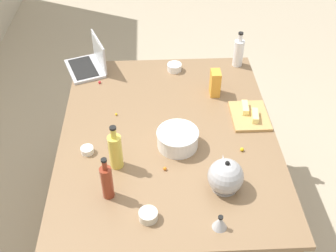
{
  "coord_description": "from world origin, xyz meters",
  "views": [
    {
      "loc": [
        -1.77,
        0.09,
        2.5
      ],
      "look_at": [
        0.0,
        0.0,
        0.95
      ],
      "focal_mm": 44.12,
      "sensor_mm": 36.0,
      "label": 1
    }
  ],
  "objects_px": {
    "butter_stick_right": "(245,108)",
    "kitchen_timer": "(220,222)",
    "butter_stick_left": "(255,116)",
    "bottle_vinegar": "(238,52)",
    "bottle_soy": "(107,181)",
    "kettle": "(226,176)",
    "cutting_board": "(250,116)",
    "ramekin_wide": "(174,67)",
    "laptop": "(89,63)",
    "candy_bag": "(215,83)",
    "ramekin_small": "(148,215)",
    "mixing_bowl_large": "(178,138)",
    "ramekin_medium": "(87,150)",
    "bottle_oil": "(115,151)"
  },
  "relations": [
    {
      "from": "butter_stick_right",
      "to": "kitchen_timer",
      "type": "relative_size",
      "value": 1.43
    },
    {
      "from": "butter_stick_left",
      "to": "kitchen_timer",
      "type": "height_order",
      "value": "kitchen_timer"
    },
    {
      "from": "bottle_vinegar",
      "to": "bottle_soy",
      "type": "relative_size",
      "value": 1.0
    },
    {
      "from": "kettle",
      "to": "cutting_board",
      "type": "distance_m",
      "value": 0.59
    },
    {
      "from": "bottle_soy",
      "to": "kettle",
      "type": "distance_m",
      "value": 0.58
    },
    {
      "from": "ramekin_wide",
      "to": "kitchen_timer",
      "type": "relative_size",
      "value": 1.29
    },
    {
      "from": "laptop",
      "to": "kettle",
      "type": "xyz_separation_m",
      "value": [
        -1.12,
        -0.78,
        0.03
      ]
    },
    {
      "from": "butter_stick_right",
      "to": "kitchen_timer",
      "type": "xyz_separation_m",
      "value": [
        -0.82,
        0.27,
        -0.0
      ]
    },
    {
      "from": "cutting_board",
      "to": "candy_bag",
      "type": "distance_m",
      "value": 0.31
    },
    {
      "from": "butter_stick_left",
      "to": "ramekin_wide",
      "type": "distance_m",
      "value": 0.72
    },
    {
      "from": "cutting_board",
      "to": "butter_stick_right",
      "type": "distance_m",
      "value": 0.06
    },
    {
      "from": "laptop",
      "to": "bottle_vinegar",
      "type": "distance_m",
      "value": 1.04
    },
    {
      "from": "bottle_soy",
      "to": "candy_bag",
      "type": "distance_m",
      "value": 1.03
    },
    {
      "from": "candy_bag",
      "to": "bottle_vinegar",
      "type": "bearing_deg",
      "value": -31.76
    },
    {
      "from": "ramekin_wide",
      "to": "bottle_vinegar",
      "type": "bearing_deg",
      "value": -83.92
    },
    {
      "from": "butter_stick_right",
      "to": "ramekin_small",
      "type": "bearing_deg",
      "value": 141.79
    },
    {
      "from": "laptop",
      "to": "butter_stick_right",
      "type": "bearing_deg",
      "value": -118.18
    },
    {
      "from": "kettle",
      "to": "butter_stick_left",
      "type": "height_order",
      "value": "kettle"
    },
    {
      "from": "bottle_vinegar",
      "to": "mixing_bowl_large",
      "type": "bearing_deg",
      "value": 149.41
    },
    {
      "from": "butter_stick_left",
      "to": "ramekin_small",
      "type": "relative_size",
      "value": 1.21
    },
    {
      "from": "laptop",
      "to": "ramekin_small",
      "type": "bearing_deg",
      "value": -163.08
    },
    {
      "from": "bottle_soy",
      "to": "ramekin_medium",
      "type": "distance_m",
      "value": 0.35
    },
    {
      "from": "bottle_oil",
      "to": "candy_bag",
      "type": "relative_size",
      "value": 1.59
    },
    {
      "from": "bottle_vinegar",
      "to": "bottle_soy",
      "type": "xyz_separation_m",
      "value": [
        -1.14,
        0.84,
        -0.0
      ]
    },
    {
      "from": "kettle",
      "to": "kitchen_timer",
      "type": "relative_size",
      "value": 2.77
    },
    {
      "from": "bottle_vinegar",
      "to": "butter_stick_right",
      "type": "relative_size",
      "value": 2.31
    },
    {
      "from": "laptop",
      "to": "candy_bag",
      "type": "xyz_separation_m",
      "value": [
        -0.33,
        -0.83,
        0.04
      ]
    },
    {
      "from": "laptop",
      "to": "ramekin_small",
      "type": "relative_size",
      "value": 4.06
    },
    {
      "from": "kettle",
      "to": "ramekin_medium",
      "type": "relative_size",
      "value": 3.04
    },
    {
      "from": "kettle",
      "to": "laptop",
      "type": "bearing_deg",
      "value": 34.82
    },
    {
      "from": "butter_stick_right",
      "to": "ramekin_wide",
      "type": "xyz_separation_m",
      "value": [
        0.48,
        0.4,
        -0.01
      ]
    },
    {
      "from": "ramekin_wide",
      "to": "candy_bag",
      "type": "bearing_deg",
      "value": -139.86
    },
    {
      "from": "bottle_soy",
      "to": "cutting_board",
      "type": "xyz_separation_m",
      "value": [
        0.56,
        -0.81,
        -0.09
      ]
    },
    {
      "from": "laptop",
      "to": "butter_stick_left",
      "type": "relative_size",
      "value": 3.34
    },
    {
      "from": "mixing_bowl_large",
      "to": "ramekin_medium",
      "type": "distance_m",
      "value": 0.5
    },
    {
      "from": "ramekin_small",
      "to": "kitchen_timer",
      "type": "xyz_separation_m",
      "value": [
        -0.06,
        -0.33,
        0.01
      ]
    },
    {
      "from": "bottle_vinegar",
      "to": "ramekin_wide",
      "type": "distance_m",
      "value": 0.46
    },
    {
      "from": "ramekin_medium",
      "to": "kitchen_timer",
      "type": "relative_size",
      "value": 0.91
    },
    {
      "from": "bottle_soy",
      "to": "bottle_oil",
      "type": "bearing_deg",
      "value": -8.86
    },
    {
      "from": "mixing_bowl_large",
      "to": "kitchen_timer",
      "type": "height_order",
      "value": "mixing_bowl_large"
    },
    {
      "from": "cutting_board",
      "to": "butter_stick_right",
      "type": "relative_size",
      "value": 2.52
    },
    {
      "from": "butter_stick_left",
      "to": "butter_stick_right",
      "type": "distance_m",
      "value": 0.09
    },
    {
      "from": "ramekin_wide",
      "to": "candy_bag",
      "type": "xyz_separation_m",
      "value": [
        -0.29,
        -0.24,
        0.06
      ]
    },
    {
      "from": "mixing_bowl_large",
      "to": "candy_bag",
      "type": "bearing_deg",
      "value": -29.75
    },
    {
      "from": "laptop",
      "to": "butter_stick_left",
      "type": "bearing_deg",
      "value": -120.47
    },
    {
      "from": "laptop",
      "to": "candy_bag",
      "type": "relative_size",
      "value": 2.16
    },
    {
      "from": "butter_stick_left",
      "to": "mixing_bowl_large",
      "type": "bearing_deg",
      "value": 112.46
    },
    {
      "from": "ramekin_small",
      "to": "ramekin_medium",
      "type": "height_order",
      "value": "ramekin_small"
    },
    {
      "from": "laptop",
      "to": "cutting_board",
      "type": "relative_size",
      "value": 1.33
    },
    {
      "from": "mixing_bowl_large",
      "to": "ramekin_small",
      "type": "height_order",
      "value": "mixing_bowl_large"
    }
  ]
}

